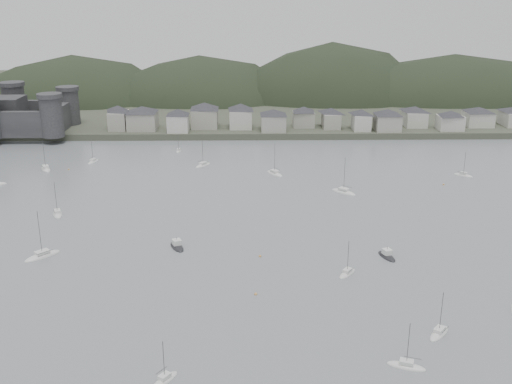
{
  "coord_description": "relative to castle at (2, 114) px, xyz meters",
  "views": [
    {
      "loc": [
        -2.78,
        -103.17,
        65.54
      ],
      "look_at": [
        0.0,
        75.0,
        6.0
      ],
      "focal_mm": 41.66,
      "sensor_mm": 36.0,
      "label": 1
    }
  ],
  "objects": [
    {
      "name": "motor_launch_near",
      "position": [
        153.8,
        -141.23,
        -10.67
      ],
      "size": [
        4.85,
        7.8,
        3.77
      ],
      "rotation": [
        0.0,
        0.0,
        0.33
      ],
      "color": "black",
      "rests_on": "ground"
    },
    {
      "name": "waterfront_town",
      "position": [
        170.59,
        3.54,
        -2.3
      ],
      "size": [
        451.48,
        28.46,
        12.92
      ],
      "color": "#A09D92",
      "rests_on": "far_shore_land"
    },
    {
      "name": "moored_fleet",
      "position": [
        91.59,
        -120.74,
        -10.79
      ],
      "size": [
        221.42,
        176.77,
        13.69
      ],
      "color": "silver",
      "rests_on": "ground"
    },
    {
      "name": "forested_ridge",
      "position": [
        124.83,
        89.6,
        -22.25
      ],
      "size": [
        851.55,
        103.94,
        102.57
      ],
      "color": "black",
      "rests_on": "ground"
    },
    {
      "name": "castle",
      "position": [
        0.0,
        0.0,
        0.0
      ],
      "size": [
        66.0,
        43.0,
        20.0
      ],
      "color": "#2D2D2F",
      "rests_on": "far_shore_land"
    },
    {
      "name": "sailboat_lead",
      "position": [
        199.36,
        -68.58,
        -10.78
      ],
      "size": [
        7.17,
        6.31,
        9.97
      ],
      "rotation": [
        0.0,
        0.0,
        0.91
      ],
      "color": "silver",
      "rests_on": "ground"
    },
    {
      "name": "far_shore_land",
      "position": [
        120.0,
        115.2,
        -9.46
      ],
      "size": [
        900.0,
        250.0,
        3.0
      ],
      "primitive_type": "cube",
      "color": "#383D2D",
      "rests_on": "ground"
    },
    {
      "name": "mooring_buoys",
      "position": [
        126.89,
        -131.58,
        -10.81
      ],
      "size": [
        184.79,
        131.97,
        0.7
      ],
      "color": "gold",
      "rests_on": "ground"
    },
    {
      "name": "ground",
      "position": [
        120.0,
        -179.8,
        -10.96
      ],
      "size": [
        900.0,
        900.0,
        0.0
      ],
      "primitive_type": "plane",
      "color": "slate",
      "rests_on": "ground"
    },
    {
      "name": "motor_launch_far",
      "position": [
        97.98,
        -134.08,
        -10.67
      ],
      "size": [
        5.79,
        8.33,
        3.88
      ],
      "rotation": [
        0.0,
        0.0,
        3.56
      ],
      "color": "black",
      "rests_on": "ground"
    }
  ]
}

